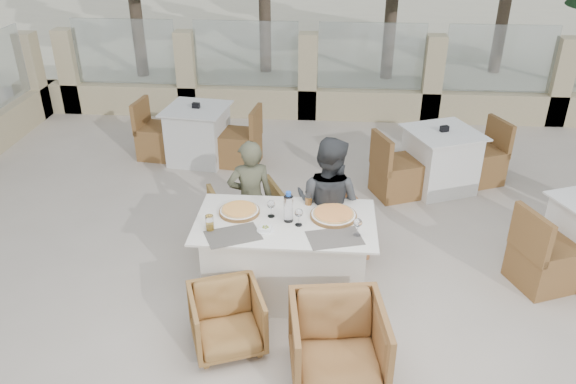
# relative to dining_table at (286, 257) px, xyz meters

# --- Properties ---
(ground) EXTENTS (80.00, 80.00, 0.00)m
(ground) POSITION_rel_dining_table_xyz_m (-0.01, -0.11, -0.39)
(ground) COLOR #BFB3A3
(ground) RESTS_ON ground
(sand_patch) EXTENTS (30.00, 16.00, 0.01)m
(sand_patch) POSITION_rel_dining_table_xyz_m (-0.01, 13.89, -0.38)
(sand_patch) COLOR beige
(sand_patch) RESTS_ON ground
(perimeter_wall_far) EXTENTS (10.00, 0.34, 1.60)m
(perimeter_wall_far) POSITION_rel_dining_table_xyz_m (-0.01, 4.69, 0.42)
(perimeter_wall_far) COLOR #C2B389
(perimeter_wall_far) RESTS_ON ground
(dining_table) EXTENTS (1.60, 0.90, 0.77)m
(dining_table) POSITION_rel_dining_table_xyz_m (0.00, 0.00, 0.00)
(dining_table) COLOR white
(dining_table) RESTS_ON ground
(placemat_near_left) EXTENTS (0.53, 0.46, 0.00)m
(placemat_near_left) POSITION_rel_dining_table_xyz_m (-0.42, -0.28, 0.39)
(placemat_near_left) COLOR #56514A
(placemat_near_left) RESTS_ON dining_table
(placemat_near_right) EXTENTS (0.52, 0.41, 0.00)m
(placemat_near_right) POSITION_rel_dining_table_xyz_m (0.44, -0.25, 0.39)
(placemat_near_right) COLOR #5D564F
(placemat_near_right) RESTS_ON dining_table
(pizza_left) EXTENTS (0.41, 0.41, 0.05)m
(pizza_left) POSITION_rel_dining_table_xyz_m (-0.43, 0.10, 0.41)
(pizza_left) COLOR orange
(pizza_left) RESTS_ON dining_table
(pizza_right) EXTENTS (0.53, 0.53, 0.05)m
(pizza_right) POSITION_rel_dining_table_xyz_m (0.42, 0.10, 0.41)
(pizza_right) COLOR orange
(pizza_right) RESTS_ON dining_table
(water_bottle) EXTENTS (0.09, 0.09, 0.29)m
(water_bottle) POSITION_rel_dining_table_xyz_m (0.03, 0.00, 0.53)
(water_bottle) COLOR #BEE5F9
(water_bottle) RESTS_ON dining_table
(wine_glass_centre) EXTENTS (0.09, 0.09, 0.18)m
(wine_glass_centre) POSITION_rel_dining_table_xyz_m (-0.13, 0.07, 0.48)
(wine_glass_centre) COLOR white
(wine_glass_centre) RESTS_ON dining_table
(wine_glass_near) EXTENTS (0.10, 0.10, 0.18)m
(wine_glass_near) POSITION_rel_dining_table_xyz_m (0.12, -0.06, 0.48)
(wine_glass_near) COLOR white
(wine_glass_near) RESTS_ON dining_table
(wine_glass_corner) EXTENTS (0.10, 0.10, 0.18)m
(wine_glass_corner) POSITION_rel_dining_table_xyz_m (0.63, -0.19, 0.48)
(wine_glass_corner) COLOR white
(wine_glass_corner) RESTS_ON dining_table
(beer_glass_left) EXTENTS (0.09, 0.09, 0.14)m
(beer_glass_left) POSITION_rel_dining_table_xyz_m (-0.64, -0.20, 0.46)
(beer_glass_left) COLOR #C4901B
(beer_glass_left) RESTS_ON dining_table
(beer_glass_right) EXTENTS (0.09, 0.09, 0.13)m
(beer_glass_right) POSITION_rel_dining_table_xyz_m (0.19, 0.32, 0.45)
(beer_glass_right) COLOR orange
(beer_glass_right) RESTS_ON dining_table
(olive_dish) EXTENTS (0.14, 0.14, 0.04)m
(olive_dish) POSITION_rel_dining_table_xyz_m (-0.16, -0.18, 0.41)
(olive_dish) COLOR white
(olive_dish) RESTS_ON dining_table
(armchair_far_left) EXTENTS (0.94, 0.95, 0.65)m
(armchair_far_left) POSITION_rel_dining_table_xyz_m (-0.46, 0.76, -0.06)
(armchair_far_left) COLOR olive
(armchair_far_left) RESTS_ON ground
(armchair_far_right) EXTENTS (0.87, 0.88, 0.63)m
(armchair_far_right) POSITION_rel_dining_table_xyz_m (0.37, 0.65, -0.07)
(armchair_far_right) COLOR #955D36
(armchair_far_right) RESTS_ON ground
(armchair_near_left) EXTENTS (0.73, 0.74, 0.53)m
(armchair_near_left) POSITION_rel_dining_table_xyz_m (-0.42, -0.75, -0.12)
(armchair_near_left) COLOR olive
(armchair_near_left) RESTS_ON ground
(armchair_near_right) EXTENTS (0.79, 0.81, 0.66)m
(armchair_near_right) POSITION_rel_dining_table_xyz_m (0.48, -1.04, -0.06)
(armchair_near_right) COLOR olive
(armchair_near_right) RESTS_ON ground
(diner_left) EXTENTS (0.52, 0.41, 1.26)m
(diner_left) POSITION_rel_dining_table_xyz_m (-0.40, 0.63, 0.24)
(diner_left) COLOR #4F513B
(diner_left) RESTS_ON ground
(diner_right) EXTENTS (0.83, 0.75, 1.38)m
(diner_right) POSITION_rel_dining_table_xyz_m (0.37, 0.46, 0.31)
(diner_right) COLOR #3B3D40
(diner_right) RESTS_ON ground
(bg_table_a) EXTENTS (1.73, 1.02, 0.77)m
(bg_table_a) POSITION_rel_dining_table_xyz_m (-1.44, 2.87, 0.00)
(bg_table_a) COLOR silver
(bg_table_a) RESTS_ON ground
(bg_table_b) EXTENTS (1.83, 1.38, 0.77)m
(bg_table_b) POSITION_rel_dining_table_xyz_m (1.76, 2.26, 0.00)
(bg_table_b) COLOR white
(bg_table_b) RESTS_ON ground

